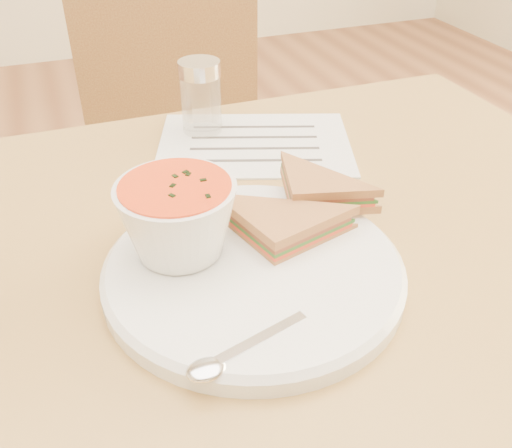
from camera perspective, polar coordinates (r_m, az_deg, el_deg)
name	(u,v)px	position (r m, az deg, el deg)	size (l,w,h in m)	color
dining_table	(248,437)	(0.91, -0.83, -20.49)	(1.00, 0.70, 0.75)	brown
chair_far	(184,166)	(1.32, -7.20, 5.73)	(0.43, 0.43, 0.97)	brown
plate	(254,271)	(0.57, -0.24, -4.73)	(0.30, 0.30, 0.02)	white
soup_bowl	(178,222)	(0.56, -7.79, 0.17)	(0.12, 0.12, 0.08)	white
sandwich_half_a	(275,257)	(0.55, 1.89, -3.34)	(0.11, 0.11, 0.03)	#B26E3F
sandwich_half_b	(292,207)	(0.60, 3.64, 1.75)	(0.10, 0.10, 0.03)	#B26E3F
spoon	(255,342)	(0.48, -0.06, -11.71)	(0.17, 0.03, 0.01)	silver
paper_menu	(255,144)	(0.82, -0.15, 8.02)	(0.27, 0.20, 0.00)	white
condiment_shaker	(201,98)	(0.84, -5.54, 12.44)	(0.06, 0.06, 0.11)	silver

